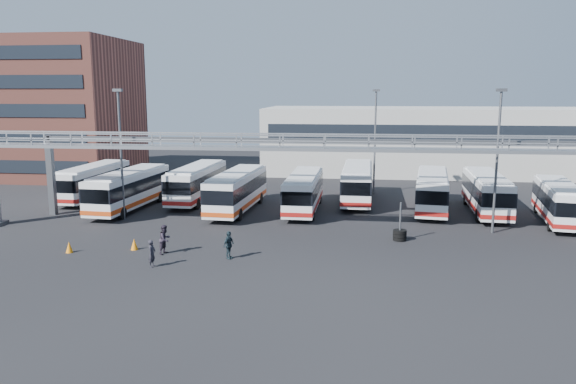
# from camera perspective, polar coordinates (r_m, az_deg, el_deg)

# --- Properties ---
(ground) EXTENTS (140.00, 140.00, 0.00)m
(ground) POSITION_cam_1_polar(r_m,az_deg,el_deg) (35.11, 3.16, -6.39)
(ground) COLOR black
(ground) RESTS_ON ground
(gantry) EXTENTS (51.40, 5.15, 7.10)m
(gantry) POSITION_cam_1_polar(r_m,az_deg,el_deg) (39.77, 3.80, 3.67)
(gantry) COLOR gray
(gantry) RESTS_ON ground
(apartment_building) EXTENTS (18.00, 15.00, 16.00)m
(apartment_building) POSITION_cam_1_polar(r_m,az_deg,el_deg) (73.15, -22.94, 7.83)
(apartment_building) COLOR brown
(apartment_building) RESTS_ON ground
(warehouse) EXTENTS (42.00, 14.00, 8.00)m
(warehouse) POSITION_cam_1_polar(r_m,az_deg,el_deg) (72.51, 14.75, 5.11)
(warehouse) COLOR #9E9E99
(warehouse) RESTS_ON ground
(light_pole_left) EXTENTS (0.70, 0.35, 10.21)m
(light_pole_left) POSITION_cam_1_polar(r_m,az_deg,el_deg) (45.55, -16.64, 4.37)
(light_pole_left) COLOR #4C4F54
(light_pole_left) RESTS_ON ground
(light_pole_mid) EXTENTS (0.70, 0.35, 10.21)m
(light_pole_mid) POSITION_cam_1_polar(r_m,az_deg,el_deg) (41.99, 20.50, 3.69)
(light_pole_mid) COLOR #4C4F54
(light_pole_mid) RESTS_ON ground
(light_pole_back) EXTENTS (0.70, 0.35, 10.21)m
(light_pole_back) POSITION_cam_1_polar(r_m,az_deg,el_deg) (55.78, 8.84, 5.67)
(light_pole_back) COLOR #4C4F54
(light_pole_back) RESTS_ON ground
(bus_0) EXTENTS (2.85, 10.65, 3.21)m
(bus_0) POSITION_cam_1_polar(r_m,az_deg,el_deg) (55.59, -19.15, 1.11)
(bus_0) COLOR silver
(bus_0) RESTS_ON ground
(bus_1) EXTENTS (3.46, 11.28, 3.37)m
(bus_1) POSITION_cam_1_polar(r_m,az_deg,el_deg) (49.65, -15.84, 0.36)
(bus_1) COLOR silver
(bus_1) RESTS_ON ground
(bus_2) EXTENTS (2.98, 10.97, 3.30)m
(bus_2) POSITION_cam_1_polar(r_m,az_deg,el_deg) (52.20, -9.23, 1.04)
(bus_2) COLOR silver
(bus_2) RESTS_ON ground
(bus_3) EXTENTS (3.29, 11.23, 3.37)m
(bus_3) POSITION_cam_1_polar(r_m,az_deg,el_deg) (47.43, -5.20, 0.26)
(bus_3) COLOR silver
(bus_3) RESTS_ON ground
(bus_4) EXTENTS (2.60, 10.60, 3.21)m
(bus_4) POSITION_cam_1_polar(r_m,az_deg,el_deg) (47.28, 1.62, 0.16)
(bus_4) COLOR silver
(bus_4) RESTS_ON ground
(bus_5) EXTENTS (2.86, 11.22, 3.39)m
(bus_5) POSITION_cam_1_polar(r_m,az_deg,el_deg) (51.51, 7.05, 1.03)
(bus_5) COLOR silver
(bus_5) RESTS_ON ground
(bus_6) EXTENTS (3.85, 10.97, 3.26)m
(bus_6) POSITION_cam_1_polar(r_m,az_deg,el_deg) (48.89, 14.42, 0.21)
(bus_6) COLOR silver
(bus_6) RESTS_ON ground
(bus_7) EXTENTS (3.04, 10.94, 3.29)m
(bus_7) POSITION_cam_1_polar(r_m,az_deg,el_deg) (49.24, 19.49, 0.03)
(bus_7) COLOR silver
(bus_7) RESTS_ON ground
(bus_8) EXTENTS (3.82, 10.36, 3.07)m
(bus_8) POSITION_cam_1_polar(r_m,az_deg,el_deg) (48.00, 25.76, -0.80)
(bus_8) COLOR silver
(bus_8) RESTS_ON ground
(pedestrian_a) EXTENTS (0.43, 0.61, 1.60)m
(pedestrian_a) POSITION_cam_1_polar(r_m,az_deg,el_deg) (33.46, -13.66, -6.09)
(pedestrian_a) COLOR #222129
(pedestrian_a) RESTS_ON ground
(pedestrian_b) EXTENTS (0.94, 1.07, 1.85)m
(pedestrian_b) POSITION_cam_1_polar(r_m,az_deg,el_deg) (35.91, -12.39, -4.71)
(pedestrian_b) COLOR #28212E
(pedestrian_b) RESTS_ON ground
(pedestrian_d) EXTENTS (0.75, 1.09, 1.71)m
(pedestrian_d) POSITION_cam_1_polar(r_m,az_deg,el_deg) (34.24, -6.05, -5.38)
(pedestrian_d) COLOR #1C2B33
(pedestrian_d) RESTS_ON ground
(cone_left) EXTENTS (0.58, 0.58, 0.71)m
(cone_left) POSITION_cam_1_polar(r_m,az_deg,el_deg) (38.04, -21.34, -5.23)
(cone_left) COLOR orange
(cone_left) RESTS_ON ground
(cone_right) EXTENTS (0.52, 0.52, 0.73)m
(cone_right) POSITION_cam_1_polar(r_m,az_deg,el_deg) (37.40, -15.35, -5.13)
(cone_right) COLOR orange
(cone_right) RESTS_ON ground
(tire_stack) EXTENTS (0.92, 0.92, 2.64)m
(tire_stack) POSITION_cam_1_polar(r_m,az_deg,el_deg) (38.99, 11.29, -4.21)
(tire_stack) COLOR black
(tire_stack) RESTS_ON ground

